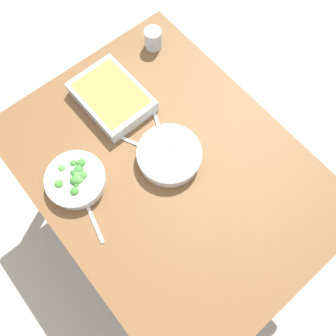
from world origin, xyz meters
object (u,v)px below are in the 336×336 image
drink_cup (153,39)px  spoon_by_broccoli (91,214)px  broccoli_bowl (76,179)px  stew_bowl (169,155)px  fork_on_table (125,139)px  spoon_by_stew (162,137)px  baking_dish (112,97)px

drink_cup → spoon_by_broccoli: size_ratio=0.49×
broccoli_bowl → drink_cup: (0.30, -0.60, 0.01)m
stew_bowl → fork_on_table: (0.17, 0.08, -0.03)m
spoon_by_stew → broccoli_bowl: bearing=80.4°
drink_cup → fork_on_table: size_ratio=0.51×
baking_dish → fork_on_table: size_ratio=1.81×
drink_cup → baking_dish: bearing=110.3°
stew_bowl → drink_cup: bearing=-32.7°
stew_bowl → spoon_by_broccoli: bearing=87.5°
baking_dish → stew_bowl: bearing=-177.7°
baking_dish → drink_cup: 0.32m
stew_bowl → drink_cup: size_ratio=2.79×
spoon_by_stew → fork_on_table: 0.14m
spoon_by_stew → fork_on_table: bearing=53.2°
spoon_by_broccoli → fork_on_table: spoon_by_broccoli is taller
stew_bowl → spoon_by_broccoli: 0.35m
broccoli_bowl → spoon_by_stew: (-0.06, -0.35, -0.03)m
stew_bowl → spoon_by_stew: 0.09m
baking_dish → spoon_by_broccoli: 0.46m
drink_cup → spoon_by_stew: (-0.36, 0.25, -0.03)m
drink_cup → spoon_by_stew: size_ratio=0.50×
spoon_by_stew → spoon_by_broccoli: 0.39m
stew_bowl → spoon_by_stew: (0.08, -0.03, -0.03)m
broccoli_bowl → drink_cup: bearing=-63.3°
spoon_by_broccoli → stew_bowl: bearing=-92.5°
broccoli_bowl → fork_on_table: broccoli_bowl is taller
spoon_by_stew → fork_on_table: size_ratio=1.00×
stew_bowl → baking_dish: (0.33, 0.01, 0.00)m
drink_cup → fork_on_table: (-0.27, 0.36, -0.04)m
spoon_by_broccoli → fork_on_table: size_ratio=1.04×
stew_bowl → drink_cup: (0.44, -0.28, 0.01)m
stew_bowl → spoon_by_stew: bearing=-22.9°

